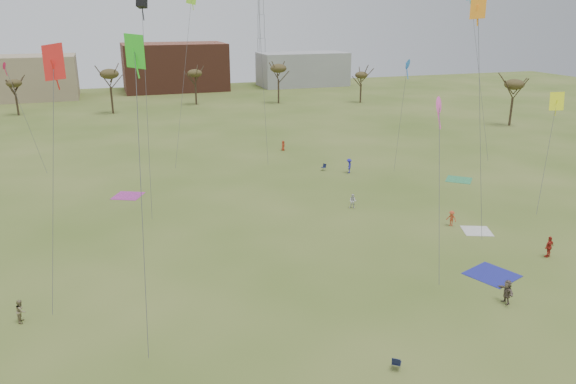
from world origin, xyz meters
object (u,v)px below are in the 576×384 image
object	(u,v)px
camp_chair_center	(396,365)
radio_tower	(260,14)
camp_chair_right	(324,168)
spectator_fore_a	(549,247)

from	to	relation	value
camp_chair_center	radio_tower	xyz separation A→B (m)	(29.23, 130.27, 18.95)
camp_chair_center	camp_chair_right	bearing A→B (deg)	-68.18
spectator_fore_a	radio_tower	world-z (taller)	radio_tower
camp_chair_center	camp_chair_right	xyz separation A→B (m)	(11.86, 40.27, 0.00)
spectator_fore_a	radio_tower	distance (m)	122.47
camp_chair_center	radio_tower	size ratio (longest dim) A/B	0.02
camp_chair_center	camp_chair_right	distance (m)	41.98
camp_chair_right	radio_tower	bearing A→B (deg)	140.14
spectator_fore_a	camp_chair_right	bearing A→B (deg)	-90.29
camp_chair_center	radio_tower	bearing A→B (deg)	-64.42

